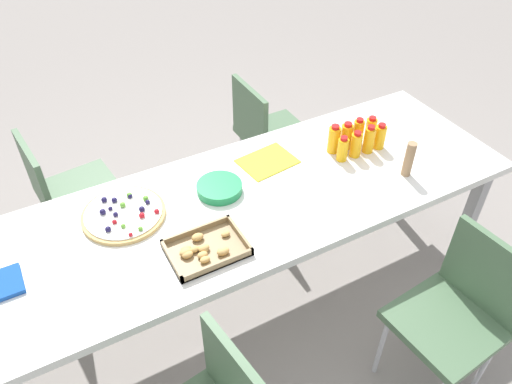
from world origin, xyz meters
The scene contains 19 objects.
ground_plane centered at (0.00, 0.00, 0.00)m, with size 12.00×12.00×0.00m, color gray.
party_table centered at (0.00, 0.00, 0.69)m, with size 2.54×0.81×0.75m.
chair_near_left centered at (-0.54, -0.75, 0.50)m, with size 0.41×0.41×0.83m.
chair_far_left centered at (-0.60, 0.79, 0.50)m, with size 0.43×0.43×0.83m.
chair_near_right centered at (0.67, -0.77, 0.50)m, with size 0.44×0.44×0.83m.
juice_bottle_0 centered at (-0.78, -0.10, 0.82)m, with size 0.06×0.06×0.13m.
juice_bottle_1 centered at (-0.70, -0.10, 0.82)m, with size 0.05×0.05×0.15m.
juice_bottle_2 centered at (-0.63, -0.11, 0.82)m, with size 0.06×0.06×0.14m.
juice_bottle_3 centered at (-0.56, -0.11, 0.82)m, with size 0.06×0.06×0.15m.
juice_bottle_4 centered at (-0.78, -0.03, 0.82)m, with size 0.05×0.05×0.14m.
juice_bottle_5 centered at (-0.71, -0.03, 0.82)m, with size 0.05×0.05×0.15m.
juice_bottle_6 centered at (-0.63, -0.03, 0.82)m, with size 0.05×0.05×0.14m.
juice_bottle_7 centered at (-0.55, -0.03, 0.82)m, with size 0.05×0.05×0.13m.
fruit_pizza centered at (0.50, -0.15, 0.77)m, with size 0.36×0.36×0.05m.
snack_tray centered at (0.28, 0.20, 0.77)m, with size 0.31×0.22×0.04m.
plate_stack centered at (0.07, -0.10, 0.77)m, with size 0.21×0.21×0.04m.
napkin_stack centered at (1.01, 0.00, 0.76)m, with size 0.15×0.15×0.02m, color #194CA5.
cardboard_tube centered at (-0.75, 0.21, 0.84)m, with size 0.04×0.04×0.18m, color #9E7A56.
paper_folder centered at (-0.23, -0.19, 0.76)m, with size 0.26×0.20×0.01m, color yellow.
Camera 1 is at (0.75, 1.48, 2.23)m, focal length 35.10 mm.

